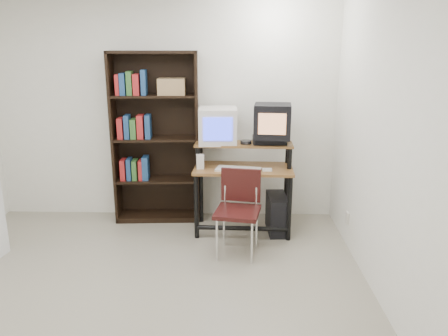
{
  "coord_description": "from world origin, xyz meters",
  "views": [
    {
      "loc": [
        0.82,
        -3.06,
        2.01
      ],
      "look_at": [
        0.72,
        1.1,
        0.84
      ],
      "focal_mm": 35.0,
      "sensor_mm": 36.0,
      "label": 1
    }
  ],
  "objects_px": {
    "school_chair": "(239,203)",
    "pc_tower": "(277,214)",
    "crt_tv": "(272,121)",
    "computer_desk": "(243,173)",
    "crt_monitor": "(218,126)",
    "bookshelf": "(156,137)"
  },
  "relations": [
    {
      "from": "school_chair",
      "to": "bookshelf",
      "type": "distance_m",
      "value": 1.39
    },
    {
      "from": "crt_tv",
      "to": "bookshelf",
      "type": "relative_size",
      "value": 0.21
    },
    {
      "from": "crt_monitor",
      "to": "school_chair",
      "type": "distance_m",
      "value": 0.96
    },
    {
      "from": "school_chair",
      "to": "pc_tower",
      "type": "bearing_deg",
      "value": 59.39
    },
    {
      "from": "crt_monitor",
      "to": "pc_tower",
      "type": "bearing_deg",
      "value": -16.66
    },
    {
      "from": "crt_tv",
      "to": "computer_desk",
      "type": "bearing_deg",
      "value": -163.14
    },
    {
      "from": "crt_monitor",
      "to": "crt_tv",
      "type": "distance_m",
      "value": 0.6
    },
    {
      "from": "crt_tv",
      "to": "crt_monitor",
      "type": "bearing_deg",
      "value": 178.21
    },
    {
      "from": "crt_tv",
      "to": "bookshelf",
      "type": "xyz_separation_m",
      "value": [
        -1.31,
        0.29,
        -0.23
      ]
    },
    {
      "from": "computer_desk",
      "to": "pc_tower",
      "type": "bearing_deg",
      "value": -3.57
    },
    {
      "from": "bookshelf",
      "to": "crt_tv",
      "type": "bearing_deg",
      "value": -15.4
    },
    {
      "from": "crt_tv",
      "to": "school_chair",
      "type": "xyz_separation_m",
      "value": [
        -0.36,
        -0.6,
        -0.72
      ]
    },
    {
      "from": "bookshelf",
      "to": "school_chair",
      "type": "bearing_deg",
      "value": -45.89
    },
    {
      "from": "pc_tower",
      "to": "school_chair",
      "type": "bearing_deg",
      "value": -134.12
    },
    {
      "from": "computer_desk",
      "to": "pc_tower",
      "type": "xyz_separation_m",
      "value": [
        0.38,
        -0.04,
        -0.46
      ]
    },
    {
      "from": "computer_desk",
      "to": "school_chair",
      "type": "distance_m",
      "value": 0.56
    },
    {
      "from": "crt_monitor",
      "to": "bookshelf",
      "type": "xyz_separation_m",
      "value": [
        -0.73,
        0.21,
        -0.17
      ]
    },
    {
      "from": "computer_desk",
      "to": "bookshelf",
      "type": "bearing_deg",
      "value": 163.04
    },
    {
      "from": "crt_tv",
      "to": "school_chair",
      "type": "height_order",
      "value": "crt_tv"
    },
    {
      "from": "bookshelf",
      "to": "crt_monitor",
      "type": "bearing_deg",
      "value": -19.16
    },
    {
      "from": "crt_tv",
      "to": "school_chair",
      "type": "relative_size",
      "value": 0.5
    },
    {
      "from": "crt_tv",
      "to": "school_chair",
      "type": "bearing_deg",
      "value": -115.36
    }
  ]
}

